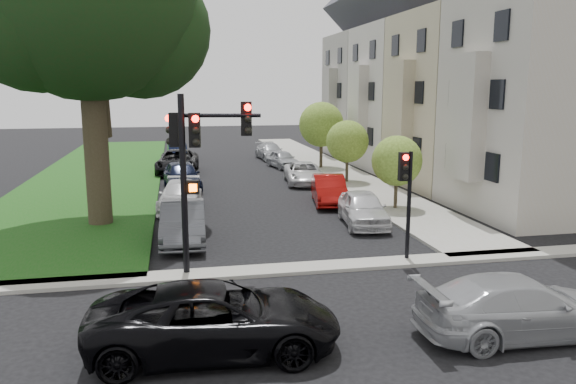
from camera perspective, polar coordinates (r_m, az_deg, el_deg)
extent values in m
plane|color=black|center=(16.45, 3.52, -10.06)|extent=(140.00, 140.00, 0.00)
cube|color=#274E1C|center=(39.59, -18.56, 1.75)|extent=(8.00, 44.00, 0.12)
cube|color=gray|center=(40.72, 4.00, 2.52)|extent=(3.50, 44.00, 0.12)
cube|color=gray|center=(18.25, 1.89, -7.72)|extent=(60.00, 1.00, 0.12)
cube|color=#B1A68A|center=(28.21, 24.66, 8.05)|extent=(7.00, 7.40, 10.00)
cube|color=#B1A68A|center=(26.16, 17.68, 7.29)|extent=(0.70, 2.20, 5.50)
cube|color=black|center=(26.28, 18.39, 9.45)|extent=(0.08, 3.60, 6.00)
cube|color=gray|center=(34.57, 17.31, 8.84)|extent=(7.00, 7.40, 10.00)
cube|color=gray|center=(32.92, 11.31, 8.17)|extent=(0.70, 2.20, 5.50)
cube|color=black|center=(33.01, 11.87, 9.90)|extent=(0.08, 3.60, 6.00)
cube|color=#A7998F|center=(41.31, 12.29, 9.30)|extent=(7.00, 7.40, 10.00)
cube|color=#A7998F|center=(39.94, 7.13, 8.70)|extent=(0.70, 2.20, 5.50)
cube|color=black|center=(40.01, 7.58, 10.12)|extent=(0.08, 3.60, 6.00)
cube|color=gray|center=(48.27, 8.68, 9.58)|extent=(7.00, 7.40, 10.00)
cube|color=#3E3E41|center=(48.72, 8.94, 18.40)|extent=(7.00, 7.55, 7.00)
cube|color=gray|center=(47.11, 4.21, 9.04)|extent=(0.70, 2.20, 5.50)
cube|color=black|center=(47.17, 4.58, 10.25)|extent=(0.08, 3.60, 6.00)
cylinder|color=#2C2315|center=(24.63, -18.95, 5.02)|extent=(1.00, 1.00, 7.28)
sphere|color=black|center=(25.37, -14.67, 15.70)|extent=(5.82, 5.82, 5.82)
sphere|color=black|center=(24.55, -24.21, 16.38)|extent=(6.19, 6.19, 6.19)
cylinder|color=#2C2315|center=(27.13, 10.89, -0.07)|extent=(0.17, 0.17, 1.70)
sphere|color=#48691A|center=(26.90, 11.00, 3.13)|extent=(2.38, 2.38, 2.38)
cylinder|color=#2C2315|center=(34.32, 6.00, 2.40)|extent=(0.18, 0.18, 1.83)
sphere|color=#48691A|center=(34.13, 6.05, 5.13)|extent=(2.56, 2.56, 2.56)
cylinder|color=#2C2315|center=(40.17, 3.37, 3.96)|extent=(0.23, 0.23, 2.27)
sphere|color=#48691A|center=(39.99, 3.40, 6.87)|extent=(3.18, 3.18, 3.18)
cylinder|color=black|center=(17.31, -10.54, 0.47)|extent=(0.22, 0.22, 5.61)
cylinder|color=black|center=(17.13, -6.79, 7.74)|extent=(2.36, 0.52, 0.13)
cube|color=black|center=(17.11, -9.47, 6.22)|extent=(0.37, 0.33, 1.02)
cube|color=black|center=(17.21, -4.25, 7.44)|extent=(0.37, 0.33, 1.02)
cube|color=black|center=(17.37, -11.47, 6.21)|extent=(0.33, 0.37, 1.02)
sphere|color=#FF0C05|center=(16.92, -9.48, 7.34)|extent=(0.22, 0.22, 0.22)
sphere|color=black|center=(16.98, -9.41, 5.01)|extent=(0.22, 0.22, 0.22)
cube|color=black|center=(17.32, -9.65, 0.50)|extent=(0.42, 0.33, 0.41)
cube|color=#FF5905|center=(17.17, -9.63, 0.42)|extent=(0.24, 0.03, 0.24)
cylinder|color=black|center=(19.06, 12.17, -1.53)|extent=(0.15, 0.15, 3.73)
cube|color=black|center=(18.73, 11.65, 2.55)|extent=(0.31, 0.28, 0.93)
sphere|color=#FF0C05|center=(18.55, 11.86, 3.44)|extent=(0.20, 0.20, 0.20)
imported|color=black|center=(12.79, -7.42, -12.66)|extent=(5.67, 2.86, 1.54)
imported|color=#999BA0|center=(14.52, 22.51, -10.71)|extent=(5.01, 2.09, 1.45)
imported|color=silver|center=(24.02, 7.64, -1.65)|extent=(2.25, 4.46, 1.46)
imported|color=maroon|center=(28.23, 4.20, 0.23)|extent=(2.21, 4.55, 1.44)
imported|color=silver|center=(34.07, 1.63, 1.94)|extent=(2.65, 4.88, 1.30)
imported|color=#999BA0|center=(40.69, -0.54, 3.35)|extent=(2.17, 3.95, 1.27)
imported|color=#999BA0|center=(45.49, -1.81, 4.13)|extent=(2.14, 4.57, 1.29)
imported|color=#3F4247|center=(21.57, -10.63, -3.06)|extent=(1.75, 4.68, 1.53)
imported|color=silver|center=(27.26, -10.89, -0.39)|extent=(2.36, 4.85, 1.36)
imported|color=black|center=(32.74, -10.72, 1.67)|extent=(2.32, 4.85, 1.60)
imported|color=black|center=(38.91, -11.16, 3.04)|extent=(3.13, 5.90, 1.58)
imported|color=black|center=(45.63, -11.16, 4.00)|extent=(1.67, 4.18, 1.35)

